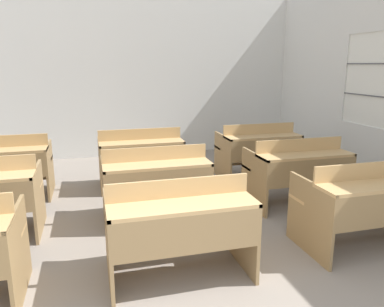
{
  "coord_description": "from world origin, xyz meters",
  "views": [
    {
      "loc": [
        -0.42,
        -1.22,
        1.67
      ],
      "look_at": [
        0.64,
        2.64,
        0.71
      ],
      "focal_mm": 35.0,
      "sensor_mm": 36.0,
      "label": 1
    }
  ],
  "objects_px": {
    "bench_front_center": "(179,223)",
    "bench_third_left": "(2,164)",
    "bench_second_center": "(156,180)",
    "bench_front_right": "(365,201)",
    "bench_third_right": "(258,148)",
    "bench_second_right": "(298,169)",
    "bench_third_center": "(141,155)"
  },
  "relations": [
    {
      "from": "bench_front_center",
      "to": "bench_third_right",
      "type": "relative_size",
      "value": 1.0
    },
    {
      "from": "bench_front_right",
      "to": "bench_third_left",
      "type": "relative_size",
      "value": 1.0
    },
    {
      "from": "bench_front_right",
      "to": "bench_second_right",
      "type": "xyz_separation_m",
      "value": [
        -0.02,
        1.14,
        0.0
      ]
    },
    {
      "from": "bench_front_center",
      "to": "bench_second_center",
      "type": "height_order",
      "value": "same"
    },
    {
      "from": "bench_third_left",
      "to": "bench_third_center",
      "type": "distance_m",
      "value": 1.74
    },
    {
      "from": "bench_front_right",
      "to": "bench_second_center",
      "type": "relative_size",
      "value": 1.0
    },
    {
      "from": "bench_second_center",
      "to": "bench_third_center",
      "type": "height_order",
      "value": "same"
    },
    {
      "from": "bench_front_right",
      "to": "bench_third_right",
      "type": "relative_size",
      "value": 1.0
    },
    {
      "from": "bench_third_center",
      "to": "bench_second_right",
      "type": "bearing_deg",
      "value": -34.78
    },
    {
      "from": "bench_front_center",
      "to": "bench_third_left",
      "type": "height_order",
      "value": "same"
    },
    {
      "from": "bench_front_right",
      "to": "bench_second_right",
      "type": "bearing_deg",
      "value": 90.82
    },
    {
      "from": "bench_front_right",
      "to": "bench_third_left",
      "type": "bearing_deg",
      "value": 146.5
    },
    {
      "from": "bench_front_center",
      "to": "bench_second_right",
      "type": "height_order",
      "value": "same"
    },
    {
      "from": "bench_second_center",
      "to": "bench_front_right",
      "type": "bearing_deg",
      "value": -33.68
    },
    {
      "from": "bench_third_left",
      "to": "bench_third_right",
      "type": "relative_size",
      "value": 1.0
    },
    {
      "from": "bench_second_center",
      "to": "bench_third_left",
      "type": "distance_m",
      "value": 2.08
    },
    {
      "from": "bench_third_center",
      "to": "bench_third_right",
      "type": "distance_m",
      "value": 1.76
    },
    {
      "from": "bench_third_right",
      "to": "bench_third_center",
      "type": "bearing_deg",
      "value": 179.05
    },
    {
      "from": "bench_third_left",
      "to": "bench_third_center",
      "type": "relative_size",
      "value": 1.0
    },
    {
      "from": "bench_second_right",
      "to": "bench_third_left",
      "type": "height_order",
      "value": "same"
    },
    {
      "from": "bench_third_right",
      "to": "bench_second_right",
      "type": "bearing_deg",
      "value": -91.57
    },
    {
      "from": "bench_third_right",
      "to": "bench_front_right",
      "type": "bearing_deg",
      "value": -90.39
    },
    {
      "from": "bench_third_center",
      "to": "bench_third_right",
      "type": "xyz_separation_m",
      "value": [
        1.76,
        -0.03,
        0.0
      ]
    },
    {
      "from": "bench_front_right",
      "to": "bench_third_left",
      "type": "xyz_separation_m",
      "value": [
        -3.48,
        2.3,
        0.0
      ]
    },
    {
      "from": "bench_second_center",
      "to": "bench_second_right",
      "type": "relative_size",
      "value": 1.0
    },
    {
      "from": "bench_front_center",
      "to": "bench_second_center",
      "type": "xyz_separation_m",
      "value": [
        0.02,
        1.18,
        0.0
      ]
    },
    {
      "from": "bench_third_center",
      "to": "bench_third_right",
      "type": "bearing_deg",
      "value": -0.95
    },
    {
      "from": "bench_front_center",
      "to": "bench_third_center",
      "type": "bearing_deg",
      "value": 89.55
    },
    {
      "from": "bench_front_right",
      "to": "bench_third_center",
      "type": "xyz_separation_m",
      "value": [
        -1.74,
        2.34,
        0.0
      ]
    },
    {
      "from": "bench_front_center",
      "to": "bench_third_right",
      "type": "xyz_separation_m",
      "value": [
        1.77,
        2.33,
        0.0
      ]
    },
    {
      "from": "bench_front_center",
      "to": "bench_second_center",
      "type": "bearing_deg",
      "value": 89.02
    },
    {
      "from": "bench_second_right",
      "to": "bench_third_center",
      "type": "bearing_deg",
      "value": 145.22
    }
  ]
}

